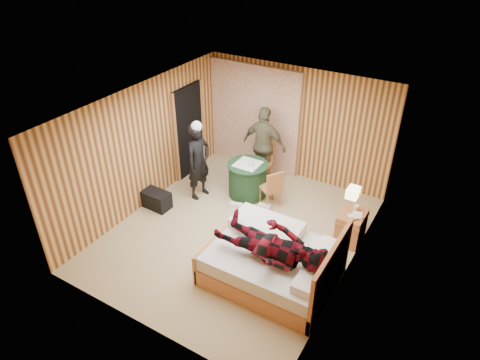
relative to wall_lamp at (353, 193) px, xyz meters
The scene contains 23 objects.
floor 2.36m from the wall_lamp, 166.83° to the right, with size 4.20×5.00×0.01m, color tan.
ceiling 2.31m from the wall_lamp, 166.83° to the right, with size 4.20×5.00×0.01m, color white.
wall_back 2.81m from the wall_lamp, 133.17° to the left, with size 4.20×0.02×2.50m, color #E4AD57.
wall_left 4.05m from the wall_lamp, behind, with size 0.02×5.00×2.50m, color #E4AD57.
wall_right 0.49m from the wall_lamp, 68.55° to the right, with size 0.02×5.00×2.50m, color #E4AD57.
curtain 3.53m from the wall_lamp, 145.89° to the left, with size 2.20×0.08×2.40m, color silver.
doorway 4.10m from the wall_lamp, 166.59° to the left, with size 0.06×0.90×2.05m, color black.
wall_lamp is the anchor object (origin of this frame).
bed 1.68m from the wall_lamp, 125.80° to the right, with size 2.01×1.58×1.09m.
nightstand 1.09m from the wall_lamp, 95.56° to the left, with size 0.45×0.61×0.59m.
round_table 2.68m from the wall_lamp, 161.98° to the left, with size 0.85×0.85×0.75m.
chair_far 2.91m from the wall_lamp, 148.90° to the left, with size 0.48×0.48×0.93m.
chair_near 2.04m from the wall_lamp, 159.41° to the left, with size 0.52×0.52×0.83m.
duffel_bag 3.98m from the wall_lamp, behind, with size 0.63×0.34×0.36m, color black.
sneaker_left 2.66m from the wall_lamp, behind, with size 0.25×0.10×0.11m, color white.
sneaker_right 2.26m from the wall_lamp, 165.26° to the left, with size 0.25×0.10×0.11m, color white.
woman_standing 3.28m from the wall_lamp, behind, with size 0.59×0.39×1.63m, color black.
man_at_table 2.85m from the wall_lamp, 148.12° to the left, with size 1.01×0.42×1.72m, color brown.
man_on_bed 1.58m from the wall_lamp, 120.06° to the right, with size 1.77×0.67×0.86m, color #600915.
book_lower 0.80m from the wall_lamp, 96.26° to the left, with size 0.17×0.22×0.02m, color white.
book_upper 0.79m from the wall_lamp, 96.26° to the left, with size 0.16×0.22×0.02m, color white.
cup_nightstand 0.88m from the wall_lamp, 94.30° to the left, with size 0.10×0.10×0.09m, color white.
cup_table 2.45m from the wall_lamp, 162.38° to the left, with size 0.12×0.12×0.10m, color white.
Camera 1 is at (3.28, -5.37, 5.09)m, focal length 32.00 mm.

